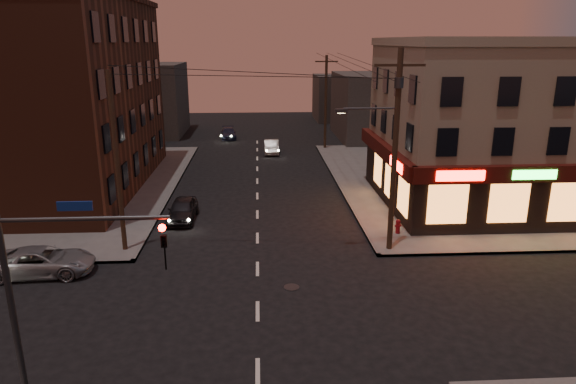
{
  "coord_description": "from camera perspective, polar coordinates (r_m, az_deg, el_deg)",
  "views": [
    {
      "loc": [
        0.15,
        -18.44,
        10.42
      ],
      "look_at": [
        1.58,
        6.04,
        3.2
      ],
      "focal_mm": 32.0,
      "sensor_mm": 36.0,
      "label": 1
    }
  ],
  "objects": [
    {
      "name": "traffic_signal",
      "position": [
        15.39,
        -25.16,
        -9.29
      ],
      "size": [
        4.49,
        0.32,
        6.47
      ],
      "color": "#333538",
      "rests_on": "ground"
    },
    {
      "name": "utility_pole_west",
      "position": [
        26.53,
        -18.46,
        2.99
      ],
      "size": [
        0.24,
        0.24,
        9.0
      ],
      "primitive_type": "cylinder",
      "color": "#382619",
      "rests_on": "sidewalk_nw"
    },
    {
      "name": "pizza_building",
      "position": [
        35.92,
        22.94,
        7.0
      ],
      "size": [
        15.85,
        12.85,
        10.5
      ],
      "color": "gray",
      "rests_on": "sidewalk_ne"
    },
    {
      "name": "sedan_far",
      "position": [
        57.71,
        -6.63,
        6.49
      ],
      "size": [
        1.97,
        4.14,
        1.16
      ],
      "primitive_type": "imported",
      "rotation": [
        0.0,
        0.0,
        0.09
      ],
      "color": "#1A1F35",
      "rests_on": "ground"
    },
    {
      "name": "sidewalk_ne",
      "position": [
        42.75,
        21.47,
        1.25
      ],
      "size": [
        24.0,
        28.0,
        0.15
      ],
      "primitive_type": "cube",
      "color": "#514F4C",
      "rests_on": "ground"
    },
    {
      "name": "brick_apartment",
      "position": [
        40.38,
        -24.96,
        9.55
      ],
      "size": [
        12.0,
        20.0,
        13.0
      ],
      "primitive_type": "cube",
      "color": "#4D2718",
      "rests_on": "sidewalk_nw"
    },
    {
      "name": "sedan_mid",
      "position": [
        49.72,
        -1.83,
        5.05
      ],
      "size": [
        1.4,
        3.87,
        1.27
      ],
      "primitive_type": "imported",
      "rotation": [
        0.0,
        0.0,
        -0.01
      ],
      "color": "gray",
      "rests_on": "ground"
    },
    {
      "name": "fire_hydrant",
      "position": [
        29.14,
        12.12,
        -3.69
      ],
      "size": [
        0.35,
        0.35,
        0.81
      ],
      "rotation": [
        0.0,
        0.0,
        0.08
      ],
      "color": "maroon",
      "rests_on": "sidewalk_ne"
    },
    {
      "name": "utility_pole_far",
      "position": [
        51.2,
        4.21,
        9.9
      ],
      "size": [
        0.26,
        0.26,
        9.0
      ],
      "primitive_type": "cylinder",
      "color": "#382619",
      "rests_on": "sidewalk_ne"
    },
    {
      "name": "bg_building_ne_b",
      "position": [
        71.82,
        6.29,
        10.39
      ],
      "size": [
        8.0,
        8.0,
        6.0
      ],
      "primitive_type": "cube",
      "color": "#3F3D3A",
      "rests_on": "ground"
    },
    {
      "name": "ground",
      "position": [
        21.19,
        -3.4,
        -13.09
      ],
      "size": [
        120.0,
        120.0,
        0.0
      ],
      "primitive_type": "plane",
      "color": "black",
      "rests_on": "ground"
    },
    {
      "name": "suv_cross",
      "position": [
        26.48,
        -25.65,
        -6.97
      ],
      "size": [
        4.75,
        2.38,
        1.29
      ],
      "primitive_type": "imported",
      "rotation": [
        0.0,
        0.0,
        1.62
      ],
      "color": "gray",
      "rests_on": "ground"
    },
    {
      "name": "bg_building_nw",
      "position": [
        62.19,
        -15.76,
        9.88
      ],
      "size": [
        9.0,
        10.0,
        8.0
      ],
      "primitive_type": "cube",
      "color": "#3F3D3A",
      "rests_on": "ground"
    },
    {
      "name": "sidewalk_nw",
      "position": [
        42.88,
        -28.25,
        0.45
      ],
      "size": [
        24.0,
        28.0,
        0.15
      ],
      "primitive_type": "cube",
      "color": "#514F4C",
      "rests_on": "ground"
    },
    {
      "name": "bg_building_ne_a",
      "position": [
        58.53,
        10.52,
        9.35
      ],
      "size": [
        10.0,
        12.0,
        7.0
      ],
      "primitive_type": "cube",
      "color": "#3F3D3A",
      "rests_on": "ground"
    },
    {
      "name": "sedan_near",
      "position": [
        31.61,
        -11.64,
        -1.92
      ],
      "size": [
        1.67,
        3.93,
        1.33
      ],
      "primitive_type": "imported",
      "rotation": [
        0.0,
        0.0,
        -0.03
      ],
      "color": "black",
      "rests_on": "ground"
    },
    {
      "name": "utility_pole_main",
      "position": [
        25.54,
        11.6,
        5.56
      ],
      "size": [
        4.2,
        0.44,
        10.0
      ],
      "color": "#382619",
      "rests_on": "sidewalk_ne"
    }
  ]
}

